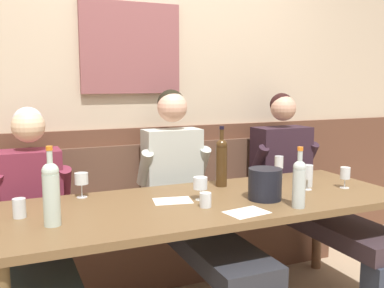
# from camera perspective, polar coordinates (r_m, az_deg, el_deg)

# --- Properties ---
(room_wall_back) EXTENTS (6.80, 0.12, 2.80)m
(room_wall_back) POSITION_cam_1_polar(r_m,az_deg,el_deg) (3.28, -5.18, 8.31)
(room_wall_back) COLOR #C6B397
(room_wall_back) RESTS_ON ground
(wood_wainscot_panel) EXTENTS (6.80, 0.03, 1.06)m
(wood_wainscot_panel) POSITION_cam_1_polar(r_m,az_deg,el_deg) (3.34, -4.65, -6.85)
(wood_wainscot_panel) COLOR brown
(wood_wainscot_panel) RESTS_ON ground
(wall_bench) EXTENTS (2.59, 0.42, 0.94)m
(wall_bench) POSITION_cam_1_polar(r_m,az_deg,el_deg) (3.23, -3.38, -12.01)
(wall_bench) COLOR brown
(wall_bench) RESTS_ON ground
(dining_table) EXTENTS (2.29, 0.85, 0.73)m
(dining_table) POSITION_cam_1_polar(r_m,az_deg,el_deg) (2.49, 2.12, -8.96)
(dining_table) COLOR brown
(dining_table) RESTS_ON ground
(person_center_left_seat) EXTENTS (0.46, 1.30, 1.24)m
(person_center_left_seat) POSITION_cam_1_polar(r_m,az_deg,el_deg) (2.61, -19.60, -9.75)
(person_center_left_seat) COLOR #2B3540
(person_center_left_seat) RESTS_ON ground
(person_left_seat) EXTENTS (0.50, 1.29, 1.34)m
(person_left_seat) POSITION_cam_1_polar(r_m,az_deg,el_deg) (2.80, -0.02, -7.34)
(person_left_seat) COLOR #302E37
(person_left_seat) RESTS_ON ground
(person_center_right_seat) EXTENTS (0.54, 1.30, 1.30)m
(person_center_right_seat) POSITION_cam_1_polar(r_m,az_deg,el_deg) (3.28, 14.93, -5.67)
(person_center_right_seat) COLOR #2B3140
(person_center_right_seat) RESTS_ON ground
(ice_bucket) EXTENTS (0.19, 0.19, 0.18)m
(ice_bucket) POSITION_cam_1_polar(r_m,az_deg,el_deg) (2.50, 9.49, -5.17)
(ice_bucket) COLOR black
(ice_bucket) RESTS_ON dining_table
(wine_bottle_amber_mid) EXTENTS (0.08, 0.08, 0.37)m
(wine_bottle_amber_mid) POSITION_cam_1_polar(r_m,az_deg,el_deg) (2.11, -17.89, -5.94)
(wine_bottle_amber_mid) COLOR silver
(wine_bottle_amber_mid) RESTS_ON dining_table
(wine_bottle_green_tall) EXTENTS (0.07, 0.07, 0.38)m
(wine_bottle_green_tall) POSITION_cam_1_polar(r_m,az_deg,el_deg) (2.76, 3.86, -2.17)
(wine_bottle_green_tall) COLOR #412A13
(wine_bottle_green_tall) RESTS_ON dining_table
(wine_bottle_clear_water) EXTENTS (0.07, 0.07, 0.32)m
(wine_bottle_clear_water) POSITION_cam_1_polar(r_m,az_deg,el_deg) (2.36, 13.80, -4.81)
(wine_bottle_clear_water) COLOR #B2C1C0
(wine_bottle_clear_water) RESTS_ON dining_table
(wine_glass_mid_left) EXTENTS (0.08, 0.08, 0.14)m
(wine_glass_mid_left) POSITION_cam_1_polar(r_m,az_deg,el_deg) (2.58, -14.23, -4.48)
(wine_glass_mid_left) COLOR silver
(wine_glass_mid_left) RESTS_ON dining_table
(wine_glass_mid_right) EXTENTS (0.06, 0.06, 0.15)m
(wine_glass_mid_right) POSITION_cam_1_polar(r_m,az_deg,el_deg) (3.08, 11.27, -2.41)
(wine_glass_mid_right) COLOR silver
(wine_glass_mid_right) RESTS_ON dining_table
(wine_glass_near_bucket) EXTENTS (0.06, 0.06, 0.13)m
(wine_glass_near_bucket) POSITION_cam_1_polar(r_m,az_deg,el_deg) (2.88, 19.35, -3.68)
(wine_glass_near_bucket) COLOR silver
(wine_glass_near_bucket) RESTS_ON dining_table
(wine_glass_right_end) EXTENTS (0.07, 0.07, 0.15)m
(wine_glass_right_end) POSITION_cam_1_polar(r_m,az_deg,el_deg) (2.77, 14.82, -3.71)
(wine_glass_right_end) COLOR silver
(wine_glass_right_end) RESTS_ON dining_table
(wine_glass_left_end) EXTENTS (0.08, 0.08, 0.13)m
(wine_glass_left_end) POSITION_cam_1_polar(r_m,az_deg,el_deg) (2.45, 1.10, -5.26)
(wine_glass_left_end) COLOR silver
(wine_glass_left_end) RESTS_ON dining_table
(water_tumbler_left) EXTENTS (0.06, 0.06, 0.10)m
(water_tumbler_left) POSITION_cam_1_polar(r_m,az_deg,el_deg) (2.31, -21.60, -7.78)
(water_tumbler_left) COLOR silver
(water_tumbler_left) RESTS_ON dining_table
(water_tumbler_right) EXTENTS (0.06, 0.06, 0.08)m
(water_tumbler_right) POSITION_cam_1_polar(r_m,az_deg,el_deg) (2.33, 1.77, -7.30)
(water_tumbler_right) COLOR silver
(water_tumbler_right) RESTS_ON dining_table
(water_tumbler_center) EXTENTS (0.07, 0.07, 0.08)m
(water_tumbler_center) POSITION_cam_1_polar(r_m,az_deg,el_deg) (2.86, 14.81, -4.59)
(water_tumbler_center) COLOR silver
(water_tumbler_center) RESTS_ON dining_table
(tasting_sheet_left_guest) EXTENTS (0.23, 0.19, 0.00)m
(tasting_sheet_left_guest) POSITION_cam_1_polar(r_m,az_deg,el_deg) (2.45, -2.55, -7.40)
(tasting_sheet_left_guest) COLOR white
(tasting_sheet_left_guest) RESTS_ON dining_table
(tasting_sheet_right_guest) EXTENTS (0.23, 0.18, 0.00)m
(tasting_sheet_right_guest) POSITION_cam_1_polar(r_m,az_deg,el_deg) (2.26, 7.15, -8.84)
(tasting_sheet_right_guest) COLOR white
(tasting_sheet_right_guest) RESTS_ON dining_table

